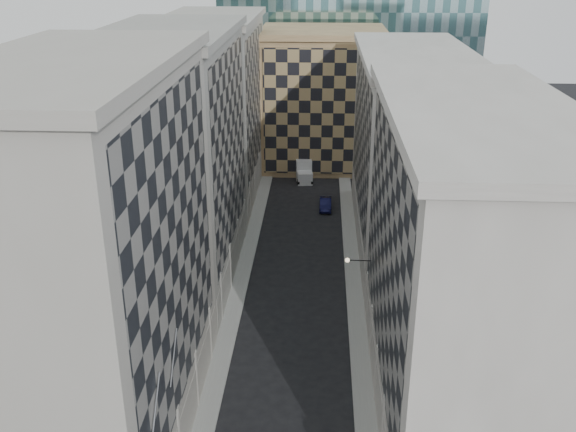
% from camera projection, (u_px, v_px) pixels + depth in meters
% --- Properties ---
extents(sidewalk_west, '(1.50, 100.00, 0.15)m').
position_uv_depth(sidewalk_west, '(239.00, 288.00, 58.43)').
color(sidewalk_west, gray).
rests_on(sidewalk_west, ground).
extents(sidewalk_east, '(1.50, 100.00, 0.15)m').
position_uv_depth(sidewalk_east, '(354.00, 291.00, 57.92)').
color(sidewalk_east, gray).
rests_on(sidewalk_east, ground).
extents(bldg_left_a, '(10.80, 22.80, 23.70)m').
position_uv_depth(bldg_left_a, '(94.00, 268.00, 36.67)').
color(bldg_left_a, '#A49F94').
rests_on(bldg_left_a, ground).
extents(bldg_left_b, '(10.80, 22.80, 22.70)m').
position_uv_depth(bldg_left_b, '(177.00, 160.00, 57.13)').
color(bldg_left_b, gray).
rests_on(bldg_left_b, ground).
extents(bldg_left_c, '(10.80, 22.80, 21.70)m').
position_uv_depth(bldg_left_c, '(216.00, 108.00, 77.60)').
color(bldg_left_c, '#A49F94').
rests_on(bldg_left_c, ground).
extents(bldg_right_a, '(10.80, 26.80, 20.70)m').
position_uv_depth(bldg_right_a, '(462.00, 268.00, 39.88)').
color(bldg_right_a, '#B3ADA4').
rests_on(bldg_right_a, ground).
extents(bldg_right_b, '(10.80, 28.80, 19.70)m').
position_uv_depth(bldg_right_b, '(409.00, 150.00, 64.94)').
color(bldg_right_b, '#B3ADA4').
rests_on(bldg_right_b, ground).
extents(tan_block, '(16.80, 14.80, 18.80)m').
position_uv_depth(tan_block, '(322.00, 98.00, 89.39)').
color(tan_block, '#9C7C52').
rests_on(tan_block, ground).
extents(flagpoles_left, '(0.10, 6.33, 2.33)m').
position_uv_depth(flagpoles_left, '(165.00, 380.00, 33.29)').
color(flagpoles_left, gray).
rests_on(flagpoles_left, ground).
extents(bracket_lamp, '(1.98, 0.36, 0.36)m').
position_uv_depth(bracket_lamp, '(350.00, 260.00, 50.07)').
color(bracket_lamp, black).
rests_on(bracket_lamp, ground).
extents(box_truck, '(2.55, 5.19, 2.74)m').
position_uv_depth(box_truck, '(304.00, 171.00, 85.91)').
color(box_truck, silver).
rests_on(box_truck, ground).
extents(dark_car, '(1.40, 3.92, 1.29)m').
position_uv_depth(dark_car, '(325.00, 204.00, 76.20)').
color(dark_car, '#0F1039').
rests_on(dark_car, ground).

